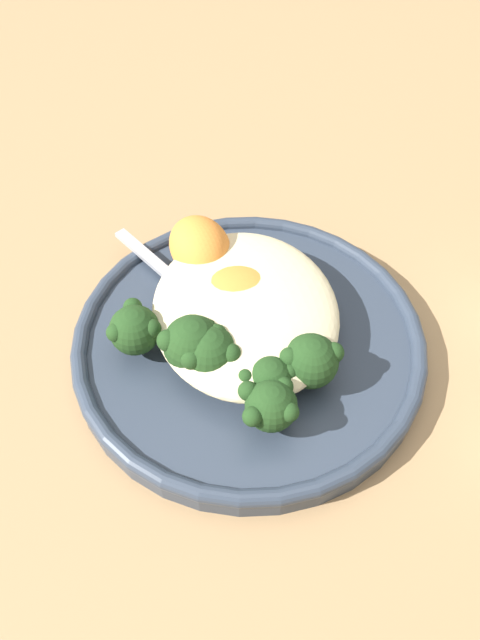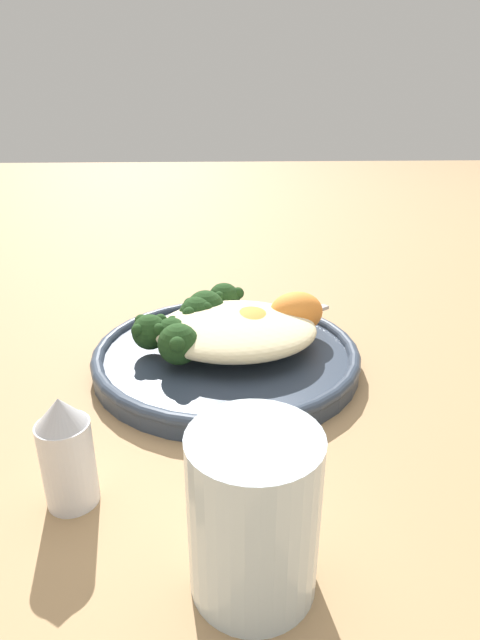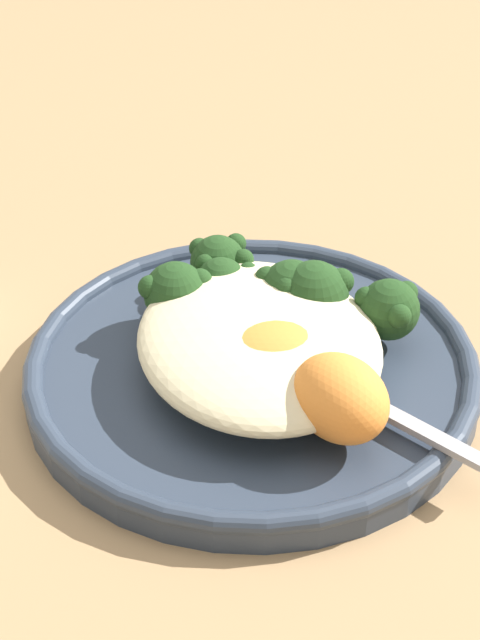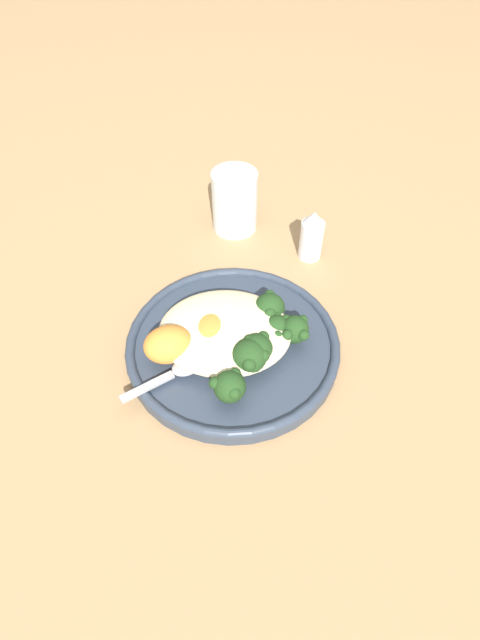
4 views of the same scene
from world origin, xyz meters
TOP-DOWN VIEW (x-y plane):
  - ground_plane at (0.00, 0.00)m, footprint 4.00×4.00m
  - plate at (0.00, 0.01)m, footprint 0.26×0.26m
  - quinoa_mound at (-0.01, 0.01)m, footprint 0.16×0.13m
  - broccoli_stalk_0 at (-0.00, -0.05)m, footprint 0.04×0.11m
  - broccoli_stalk_1 at (0.02, -0.03)m, footprint 0.06×0.08m
  - broccoli_stalk_2 at (0.02, -0.02)m, footprint 0.07×0.07m
  - broccoli_stalk_3 at (0.02, -0.01)m, footprint 0.08×0.07m
  - broccoli_stalk_4 at (0.06, 0.01)m, footprint 0.11×0.03m
  - broccoli_stalk_5 at (0.04, 0.02)m, footprint 0.08×0.04m
  - broccoli_stalk_6 at (0.04, 0.04)m, footprint 0.08×0.06m
  - sweet_potato_chunk_0 at (-0.02, 0.01)m, footprint 0.06×0.07m
  - sweet_potato_chunk_1 at (-0.07, -0.02)m, footprint 0.07×0.06m
  - spoon at (-0.06, -0.04)m, footprint 0.09×0.07m

SIDE VIEW (x-z plane):
  - ground_plane at x=0.00m, z-range 0.00..0.00m
  - plate at x=0.00m, z-range 0.00..0.02m
  - spoon at x=-0.06m, z-range 0.02..0.03m
  - broccoli_stalk_3 at x=0.02m, z-range 0.02..0.05m
  - broccoli_stalk_5 at x=0.04m, z-range 0.02..0.05m
  - broccoli_stalk_4 at x=0.06m, z-range 0.02..0.05m
  - broccoli_stalk_0 at x=0.00m, z-range 0.02..0.05m
  - quinoa_mound at x=-0.01m, z-range 0.02..0.05m
  - sweet_potato_chunk_0 at x=-0.02m, z-range 0.02..0.05m
  - broccoli_stalk_6 at x=0.04m, z-range 0.02..0.06m
  - broccoli_stalk_2 at x=0.02m, z-range 0.02..0.06m
  - broccoli_stalk_1 at x=0.02m, z-range 0.02..0.06m
  - sweet_potato_chunk_1 at x=-0.07m, z-range 0.02..0.06m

